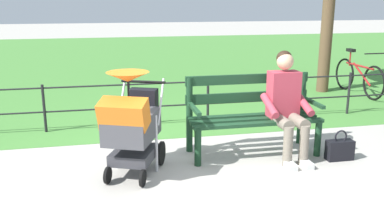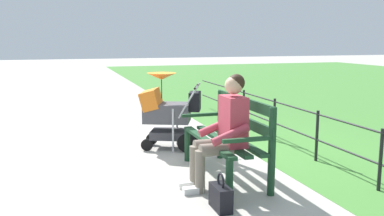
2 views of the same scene
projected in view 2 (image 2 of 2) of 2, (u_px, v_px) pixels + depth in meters
name	position (u px, v px, depth m)	size (l,w,h in m)	color
ground_plane	(200.00, 158.00, 5.94)	(60.00, 60.00, 0.00)	#ADA89E
park_bench	(230.00, 133.00, 5.12)	(1.60, 0.60, 0.96)	#193D23
person_on_bench	(224.00, 128.00, 4.70)	(0.53, 0.74, 1.28)	slate
stroller	(167.00, 110.00, 6.40)	(0.79, 1.00, 1.15)	black
handbag	(221.00, 197.00, 4.15)	(0.32, 0.14, 0.37)	black
park_fence	(313.00, 129.00, 5.84)	(8.45, 0.04, 0.70)	black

